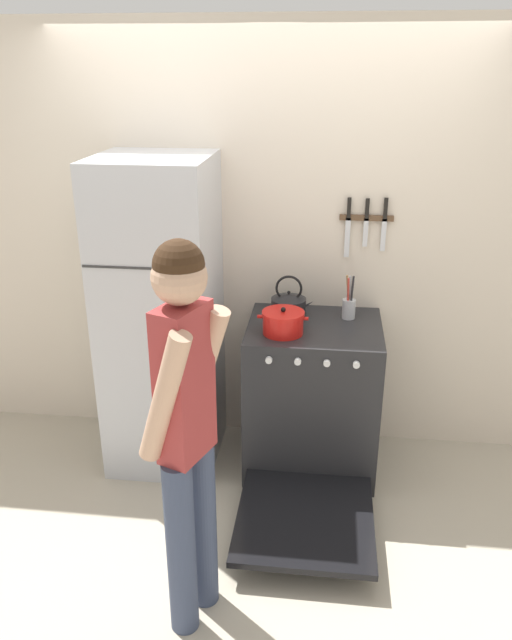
{
  "coord_description": "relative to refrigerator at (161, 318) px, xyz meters",
  "views": [
    {
      "loc": [
        0.35,
        -3.61,
        2.3
      ],
      "look_at": [
        -0.02,
        -0.47,
        1.0
      ],
      "focal_mm": 35.0,
      "sensor_mm": 36.0,
      "label": 1
    }
  ],
  "objects": [
    {
      "name": "person",
      "position": [
        0.43,
        -1.22,
        0.07
      ],
      "size": [
        0.36,
        0.42,
        1.74
      ],
      "rotation": [
        0.0,
        0.0,
        1.21
      ],
      "color": "#38425B",
      "rests_on": "ground_plane"
    },
    {
      "name": "ground_plane",
      "position": [
        0.59,
        0.33,
        -0.92
      ],
      "size": [
        14.0,
        14.0,
        0.0
      ],
      "primitive_type": "plane",
      "color": "#B2A893"
    },
    {
      "name": "wall_knife_strip",
      "position": [
        1.16,
        0.31,
        0.55
      ],
      "size": [
        0.31,
        0.03,
        0.36
      ],
      "color": "brown"
    },
    {
      "name": "stove_range",
      "position": [
        0.89,
        -0.03,
        -0.47
      ],
      "size": [
        0.77,
        1.38,
        0.92
      ],
      "color": "#232326",
      "rests_on": "ground_plane"
    },
    {
      "name": "wall_back",
      "position": [
        0.59,
        0.36,
        0.35
      ],
      "size": [
        10.0,
        0.06,
        2.55
      ],
      "color": "beige",
      "rests_on": "ground_plane"
    },
    {
      "name": "dutch_oven_pot",
      "position": [
        0.72,
        -0.12,
        0.06
      ],
      "size": [
        0.28,
        0.24,
        0.15
      ],
      "color": "red",
      "rests_on": "stove_range"
    },
    {
      "name": "refrigerator",
      "position": [
        0.0,
        0.0,
        0.0
      ],
      "size": [
        0.63,
        0.68,
        1.85
      ],
      "color": "#B7BABF",
      "rests_on": "ground_plane"
    },
    {
      "name": "utensil_jar",
      "position": [
        1.09,
        0.14,
        0.06
      ],
      "size": [
        0.08,
        0.08,
        0.26
      ],
      "color": "#B7BABF",
      "rests_on": "stove_range"
    },
    {
      "name": "tea_kettle",
      "position": [
        0.74,
        0.14,
        0.06
      ],
      "size": [
        0.26,
        0.21,
        0.25
      ],
      "color": "black",
      "rests_on": "stove_range"
    }
  ]
}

